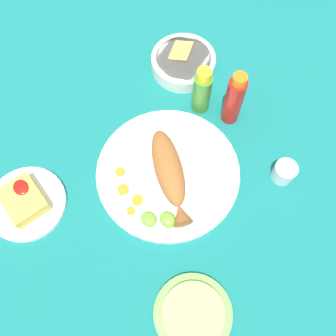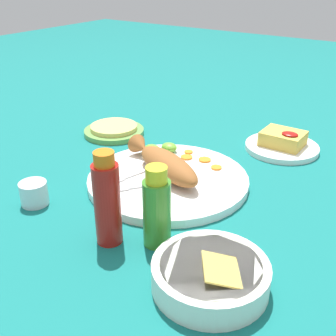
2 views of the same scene
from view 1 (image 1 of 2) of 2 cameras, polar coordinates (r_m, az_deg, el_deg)
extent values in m
plane|color=#146B66|center=(0.93, 0.00, -0.95)|extent=(4.00, 4.00, 0.00)
cylinder|color=white|center=(0.92, 0.00, -0.73)|extent=(0.35, 0.35, 0.02)
ellipsoid|color=#935628|center=(0.89, 0.00, 0.16)|extent=(0.21, 0.14, 0.05)
cone|color=#935628|center=(0.85, 1.98, -7.14)|extent=(0.06, 0.06, 0.05)
cube|color=silver|center=(0.92, 2.37, 1.08)|extent=(0.08, 0.10, 0.00)
cube|color=silver|center=(0.93, 8.07, 1.03)|extent=(0.06, 0.07, 0.00)
cube|color=silver|center=(0.90, 2.82, -2.68)|extent=(0.04, 0.11, 0.00)
cube|color=silver|center=(0.92, 8.17, -0.73)|extent=(0.04, 0.07, 0.00)
cylinder|color=orange|center=(0.90, -6.85, -3.26)|extent=(0.03, 0.03, 0.00)
cylinder|color=orange|center=(0.92, -7.29, -0.55)|extent=(0.02, 0.02, 0.00)
cylinder|color=orange|center=(0.89, -4.66, -4.89)|extent=(0.03, 0.03, 0.00)
cylinder|color=orange|center=(0.88, -5.70, -6.53)|extent=(0.02, 0.02, 0.00)
ellipsoid|color=#6BB233|center=(0.86, -2.96, -7.81)|extent=(0.04, 0.03, 0.02)
ellipsoid|color=#6BB233|center=(0.86, -0.04, -7.88)|extent=(0.04, 0.04, 0.02)
cylinder|color=#B21914|center=(0.96, 9.95, 10.00)|extent=(0.05, 0.05, 0.15)
cylinder|color=orange|center=(0.89, 10.85, 13.06)|extent=(0.03, 0.03, 0.02)
cylinder|color=#3D8428|center=(0.98, 5.14, 11.27)|extent=(0.05, 0.05, 0.12)
cylinder|color=yellow|center=(0.92, 5.53, 13.92)|extent=(0.04, 0.04, 0.03)
cylinder|color=silver|center=(0.95, 17.29, -0.58)|extent=(0.06, 0.06, 0.05)
cylinder|color=white|center=(0.96, 17.08, -0.89)|extent=(0.05, 0.05, 0.02)
cylinder|color=white|center=(0.96, -20.70, -5.10)|extent=(0.19, 0.19, 0.01)
cube|color=gold|center=(0.93, -21.20, -4.59)|extent=(0.10, 0.08, 0.04)
ellipsoid|color=#AD140F|center=(0.92, -21.54, -2.75)|extent=(0.04, 0.03, 0.01)
cylinder|color=white|center=(1.08, 2.34, 15.73)|extent=(0.18, 0.18, 0.04)
cylinder|color=olive|center=(1.07, 2.37, 16.20)|extent=(0.15, 0.15, 0.01)
cube|color=gold|center=(1.08, 1.33, 17.53)|extent=(0.10, 0.10, 0.02)
cylinder|color=#6B9E4C|center=(0.85, 3.81, -21.28)|extent=(0.17, 0.17, 0.01)
cylinder|color=#E0C666|center=(0.84, 3.87, -21.24)|extent=(0.13, 0.13, 0.01)
camera|label=2|loc=(1.23, 17.11, 45.00)|focal=45.00mm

